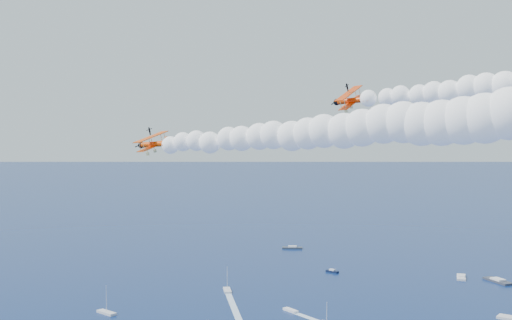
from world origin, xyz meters
The scene contains 3 objects.
biplane_lead centered at (7.48, 35.74, 58.76)m, with size 6.77×7.59×4.58m, color #E63904, non-canonical shape.
biplane_trail centered at (-13.94, 12.64, 51.88)m, with size 6.32×7.09×4.27m, color #F44A05, non-canonical shape.
smoke_trail_trail centered at (13.57, 15.91, 53.97)m, with size 55.16×11.94×10.29m, color white, non-canonical shape.
Camera 1 is at (63.82, -59.66, 54.95)m, focal length 47.94 mm.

